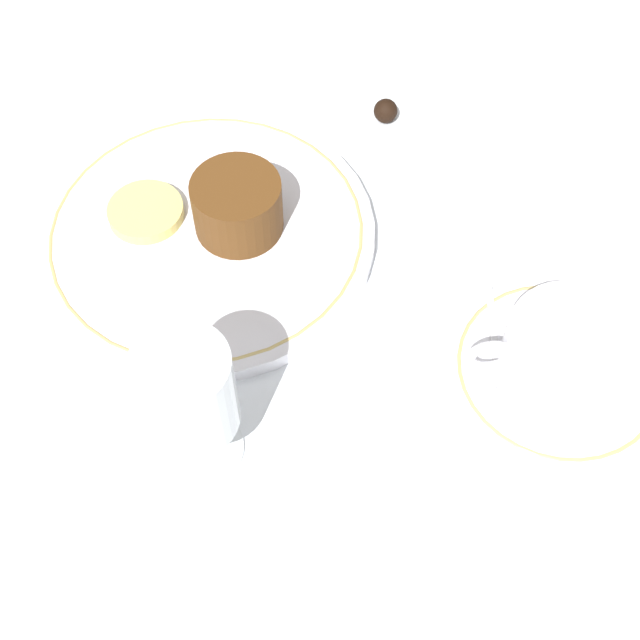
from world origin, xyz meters
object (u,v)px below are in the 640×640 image
(dinner_plate, at_px, (208,234))
(dessert_cake, at_px, (237,206))
(coffee_cup, at_px, (567,354))
(wine_glass, at_px, (188,397))

(dinner_plate, bearing_deg, dessert_cake, -173.16)
(coffee_cup, bearing_deg, wine_glass, 9.29)
(dinner_plate, distance_m, coffee_cup, 0.30)
(dinner_plate, distance_m, wine_glass, 0.20)
(wine_glass, distance_m, dessert_cake, 0.20)
(wine_glass, xyz_separation_m, dessert_cake, (-0.03, -0.19, -0.04))
(dinner_plate, xyz_separation_m, wine_glass, (0.00, 0.19, 0.07))
(wine_glass, height_order, dessert_cake, wine_glass)
(coffee_cup, xyz_separation_m, dessert_cake, (0.23, -0.15, 0.00))
(coffee_cup, distance_m, wine_glass, 0.27)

